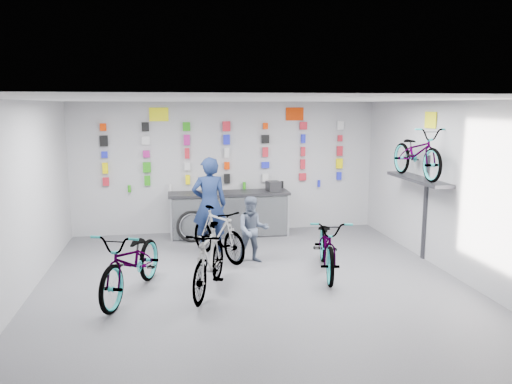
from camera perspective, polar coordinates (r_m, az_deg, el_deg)
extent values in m
plane|color=#4C4B50|center=(8.06, -0.04, -11.35)|extent=(8.00, 8.00, 0.00)
plane|color=white|center=(7.51, -0.04, 10.51)|extent=(8.00, 8.00, 0.00)
plane|color=silver|center=(11.56, -3.39, 2.81)|extent=(7.00, 0.00, 7.00)
plane|color=silver|center=(3.90, 10.12, -11.59)|extent=(7.00, 0.00, 7.00)
plane|color=silver|center=(7.86, -26.08, -1.52)|extent=(0.00, 8.00, 8.00)
plane|color=silver|center=(8.92, 22.72, -0.04)|extent=(0.00, 8.00, 8.00)
cube|color=black|center=(11.30, -3.08, -2.75)|extent=(2.60, 0.60, 0.90)
cube|color=silver|center=(11.00, -2.90, -2.94)|extent=(2.60, 0.02, 0.90)
cube|color=silver|center=(10.93, -9.69, -3.16)|extent=(0.04, 0.04, 0.96)
cube|color=silver|center=(11.22, 3.71, -2.69)|extent=(0.04, 0.04, 0.96)
cube|color=black|center=(11.20, -3.10, -0.16)|extent=(2.70, 0.66, 0.06)
cube|color=red|center=(11.54, -16.78, 1.15)|extent=(0.13, 0.06, 0.19)
cube|color=#269512|center=(11.47, -12.31, 1.29)|extent=(0.13, 0.06, 0.22)
cube|color=#FFEB00|center=(11.46, -7.81, 1.42)|extent=(0.10, 0.06, 0.21)
cube|color=black|center=(11.52, -3.33, 1.54)|extent=(0.14, 0.06, 0.22)
cube|color=silver|center=(11.66, 1.07, 1.65)|extent=(0.14, 0.06, 0.18)
cube|color=red|center=(11.86, 5.34, 1.75)|extent=(0.17, 0.06, 0.17)
cube|color=#1C23CE|center=(12.12, 9.46, 1.83)|extent=(0.11, 0.06, 0.18)
cube|color=#FFEB00|center=(11.50, -16.85, 2.62)|extent=(0.12, 0.06, 0.24)
cube|color=#269512|center=(11.43, -12.37, 2.77)|extent=(0.17, 0.06, 0.23)
cube|color=silver|center=(11.42, -7.85, 2.91)|extent=(0.13, 0.06, 0.17)
cube|color=#F53400|center=(11.48, -3.35, 3.02)|extent=(0.12, 0.06, 0.17)
cube|color=#1C23CE|center=(11.62, 1.07, 3.11)|extent=(0.18, 0.06, 0.14)
cube|color=red|center=(11.82, 5.37, 3.19)|extent=(0.11, 0.06, 0.23)
cube|color=#FFEB00|center=(12.08, 9.50, 3.24)|extent=(0.15, 0.06, 0.23)
cube|color=#1C23CE|center=(11.47, -16.92, 4.11)|extent=(0.13, 0.06, 0.14)
cube|color=#A91976|center=(11.40, -12.42, 4.27)|extent=(0.15, 0.06, 0.16)
cube|color=red|center=(11.39, -7.88, 4.40)|extent=(0.11, 0.06, 0.24)
cube|color=silver|center=(11.45, -3.36, 4.51)|extent=(0.11, 0.06, 0.22)
cube|color=red|center=(11.59, 1.08, 4.59)|extent=(0.13, 0.06, 0.22)
cube|color=red|center=(11.79, 5.39, 4.64)|extent=(0.10, 0.06, 0.21)
cube|color=red|center=(12.05, 9.54, 4.66)|extent=(0.13, 0.06, 0.23)
cube|color=black|center=(11.45, -17.00, 5.60)|extent=(0.17, 0.06, 0.24)
cube|color=silver|center=(11.37, -12.48, 5.77)|extent=(0.17, 0.06, 0.18)
cube|color=#A91976|center=(11.36, -7.92, 5.91)|extent=(0.14, 0.06, 0.24)
cube|color=#1C23CE|center=(11.43, -3.38, 6.01)|extent=(0.15, 0.06, 0.22)
cube|color=black|center=(11.56, 1.08, 6.07)|extent=(0.17, 0.06, 0.19)
cube|color=#1C23CE|center=(11.76, 5.42, 6.09)|extent=(0.10, 0.06, 0.20)
cube|color=red|center=(12.03, 9.58, 6.08)|extent=(0.11, 0.06, 0.14)
cube|color=#F53400|center=(11.43, -17.08, 7.10)|extent=(0.13, 0.06, 0.16)
cube|color=black|center=(11.35, -12.53, 7.28)|extent=(0.16, 0.06, 0.20)
cube|color=#269512|center=(11.35, -7.95, 7.42)|extent=(0.16, 0.06, 0.19)
cube|color=red|center=(11.41, -3.40, 7.51)|extent=(0.17, 0.06, 0.22)
cube|color=#F53400|center=(11.55, 1.09, 7.55)|extent=(0.11, 0.06, 0.14)
cube|color=red|center=(11.75, 5.44, 7.55)|extent=(0.17, 0.06, 0.18)
cube|color=silver|center=(12.01, 9.62, 7.51)|extent=(0.16, 0.06, 0.20)
cylinder|color=#269512|center=(11.50, -14.27, 0.37)|extent=(0.07, 0.07, 0.16)
cylinder|color=silver|center=(11.46, -9.79, 0.50)|extent=(0.07, 0.07, 0.16)
cylinder|color=#269512|center=(11.58, -1.35, 0.74)|extent=(0.07, 0.07, 0.16)
cylinder|color=black|center=(11.74, 3.00, 0.86)|extent=(0.07, 0.07, 0.16)
cylinder|color=#1C23CE|center=(11.97, 7.21, 0.97)|extent=(0.07, 0.07, 0.16)
cube|color=#333338|center=(9.83, 18.04, 1.40)|extent=(0.38, 1.90, 0.06)
cube|color=#333338|center=(10.01, 18.78, -1.70)|extent=(0.04, 0.10, 2.00)
cube|color=#FFFB16|center=(11.39, -11.05, 8.70)|extent=(0.42, 0.02, 0.30)
cube|color=red|center=(11.74, 4.44, 8.88)|extent=(0.42, 0.02, 0.30)
cube|color=#FFFB16|center=(9.83, 19.32, 7.77)|extent=(0.02, 0.40, 0.30)
imported|color=gray|center=(7.98, -13.96, -7.71)|extent=(1.38, 2.20, 1.09)
imported|color=gray|center=(7.90, -5.37, -7.72)|extent=(1.07, 1.85, 1.07)
imported|color=gray|center=(8.83, 8.16, -5.98)|extent=(1.08, 2.07, 1.04)
imported|color=gray|center=(9.60, -4.36, -4.72)|extent=(1.24, 1.69, 1.01)
imported|color=gray|center=(9.75, 17.93, 4.32)|extent=(0.63, 1.80, 0.95)
imported|color=#132147|center=(10.02, -5.34, -1.44)|extent=(0.71, 0.47, 1.92)
imported|color=#4D576D|center=(9.31, -0.39, -4.35)|extent=(0.62, 0.49, 1.26)
torus|color=black|center=(10.89, -7.29, -3.92)|extent=(0.71, 0.28, 0.69)
torus|color=silver|center=(10.89, -7.29, -3.92)|extent=(0.58, 0.20, 0.55)
cube|color=black|center=(11.33, 2.00, 0.69)|extent=(0.33, 0.34, 0.22)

